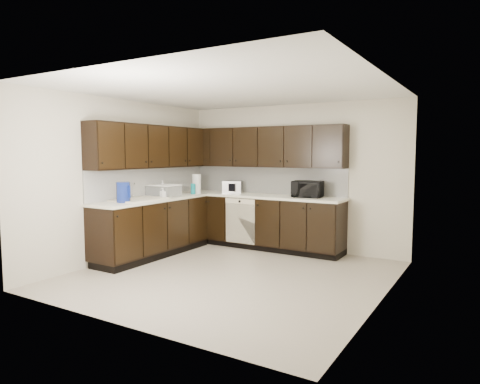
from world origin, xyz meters
name	(u,v)px	position (x,y,z in m)	size (l,w,h in m)	color
floor	(231,275)	(0.00, 0.00, 0.00)	(4.00, 4.00, 0.00)	#A29786
ceiling	(231,90)	(0.00, 0.00, 2.50)	(4.00, 4.00, 0.00)	white
wall_back	(292,177)	(0.00, 2.00, 1.25)	(4.00, 0.02, 2.50)	beige
wall_left	(124,179)	(-2.00, 0.00, 1.25)	(0.02, 4.00, 2.50)	beige
wall_right	(384,191)	(2.00, 0.00, 1.25)	(0.02, 4.00, 2.50)	beige
wall_front	(118,198)	(0.00, -2.00, 1.25)	(4.00, 0.02, 2.50)	beige
lower_cabinets	(216,227)	(-1.01, 1.11, 0.41)	(3.00, 2.80, 0.90)	black
countertop	(215,197)	(-1.01, 1.11, 0.92)	(3.03, 2.83, 0.04)	silver
backsplash	(212,181)	(-1.22, 1.32, 1.18)	(3.00, 2.80, 0.48)	silver
upper_cabinets	(214,147)	(-1.10, 1.20, 1.77)	(3.00, 2.80, 0.70)	black
dishwasher	(240,218)	(-0.70, 1.41, 0.55)	(0.58, 0.04, 0.78)	beige
sink	(139,204)	(-1.68, -0.01, 0.88)	(0.54, 0.82, 0.42)	beige
microwave	(307,189)	(0.40, 1.72, 1.07)	(0.48, 0.33, 0.27)	black
soap_bottle_a	(163,193)	(-1.55, 0.40, 1.02)	(0.07, 0.08, 0.17)	gray
soap_bottle_b	(163,188)	(-1.79, 0.67, 1.07)	(0.10, 0.10, 0.27)	gray
toaster_oven	(232,187)	(-1.09, 1.78, 1.05)	(0.34, 0.26, 0.22)	#B0B0B3
storage_bin	(164,191)	(-1.72, 0.60, 1.04)	(0.49, 0.36, 0.19)	silver
blue_pitcher	(123,192)	(-1.65, -0.36, 1.09)	(0.20, 0.20, 0.30)	navy
teal_tumbler	(193,189)	(-1.56, 1.21, 1.03)	(0.08, 0.08, 0.18)	#0C7B85
paper_towel_roll	(197,184)	(-1.58, 1.35, 1.11)	(0.16, 0.16, 0.34)	silver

